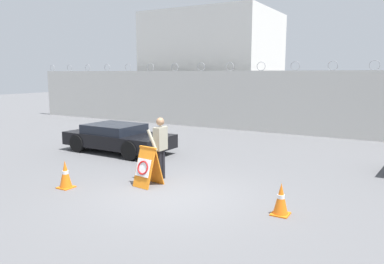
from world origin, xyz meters
name	(u,v)px	position (x,y,z in m)	size (l,w,h in m)	color
ground_plane	(171,196)	(0.00, 0.00, 0.00)	(90.00, 90.00, 0.00)	#5B5B5E
perimeter_wall	(294,103)	(0.00, 11.15, 1.59)	(36.00, 0.30, 3.63)	silver
building_block	(213,66)	(-6.94, 15.88, 3.51)	(8.12, 6.57, 7.03)	silver
barricade_sign	(147,167)	(-1.05, 0.42, 0.54)	(0.66, 0.74, 1.09)	orange
security_guard	(160,145)	(-1.12, 1.16, 1.01)	(0.38, 0.65, 1.80)	black
traffic_cone_near	(65,174)	(-2.83, -0.84, 0.37)	(0.38, 0.38, 0.75)	orange
traffic_cone_mid	(281,199)	(2.74, 0.18, 0.36)	(0.38, 0.38, 0.72)	orange
parked_car_front_coupe	(118,137)	(-4.74, 3.44, 0.57)	(4.33, 2.05, 1.08)	black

